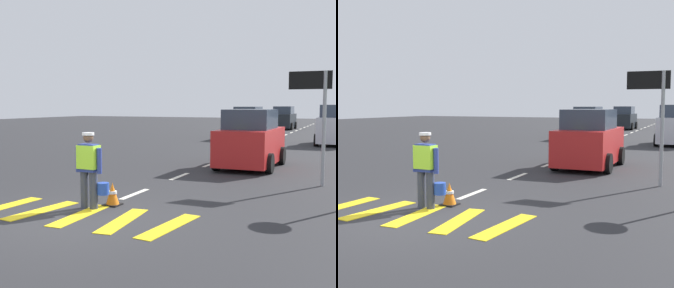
{
  "view_description": "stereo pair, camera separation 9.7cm",
  "coord_description": "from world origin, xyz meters",
  "views": [
    {
      "loc": [
        5.2,
        -6.92,
        2.26
      ],
      "look_at": [
        -0.05,
        4.92,
        1.1
      ],
      "focal_mm": 46.57,
      "sensor_mm": 36.0,
      "label": 1
    },
    {
      "loc": [
        5.29,
        -6.88,
        2.26
      ],
      "look_at": [
        -0.05,
        4.92,
        1.1
      ],
      "focal_mm": 46.57,
      "sensor_mm": 36.0,
      "label": 2
    }
  ],
  "objects": [
    {
      "name": "crosswalk_stripes",
      "position": [
        0.0,
        0.36,
        0.01
      ],
      "size": [
        4.51,
        1.93,
        0.01
      ],
      "color": "yellow",
      "rests_on": "ground"
    },
    {
      "name": "traffic_cone_near",
      "position": [
        0.13,
        1.42,
        0.25
      ],
      "size": [
        0.36,
        0.36,
        0.52
      ],
      "color": "black",
      "rests_on": "ground"
    },
    {
      "name": "ground_plane",
      "position": [
        0.0,
        21.0,
        0.0
      ],
      "size": [
        96.0,
        96.0,
        0.0
      ],
      "primitive_type": "plane",
      "color": "#28282B"
    },
    {
      "name": "car_oncoming_second",
      "position": [
        -1.74,
        21.94,
        1.0
      ],
      "size": [
        1.9,
        4.16,
        2.15
      ],
      "color": "gray",
      "rests_on": "ground"
    },
    {
      "name": "lane_center_line",
      "position": [
        0.0,
        25.2,
        0.0
      ],
      "size": [
        0.14,
        46.4,
        0.01
      ],
      "color": "silver",
      "rests_on": "ground"
    },
    {
      "name": "lane_direction_sign",
      "position": [
        4.03,
        5.82,
        2.41
      ],
      "size": [
        1.16,
        0.11,
        3.2
      ],
      "color": "gray",
      "rests_on": "ground"
    },
    {
      "name": "road_worker",
      "position": [
        -0.15,
        0.95,
        0.93
      ],
      "size": [
        0.77,
        0.37,
        1.67
      ],
      "color": "#383D4C",
      "rests_on": "ground"
    },
    {
      "name": "car_outgoing_ahead",
      "position": [
        1.57,
        8.66,
        0.98
      ],
      "size": [
        2.05,
        3.9,
        2.11
      ],
      "color": "red",
      "rests_on": "ground"
    },
    {
      "name": "car_oncoming_third",
      "position": [
        -1.45,
        34.74,
        0.99
      ],
      "size": [
        2.06,
        4.21,
        2.14
      ],
      "color": "black",
      "rests_on": "ground"
    }
  ]
}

